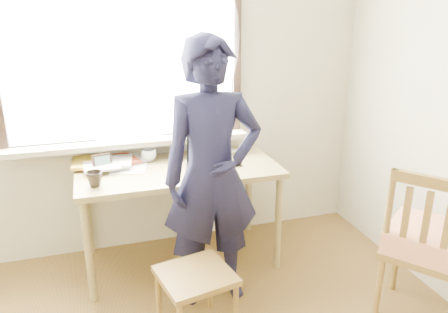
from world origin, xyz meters
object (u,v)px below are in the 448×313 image
object	(u,v)px
side_chair	(428,242)
mug_white	(149,155)
desk	(179,177)
person	(212,175)
work_chair	(196,282)
laptop	(209,158)
mug_dark	(95,179)

from	to	relation	value
side_chair	mug_white	bearing A→B (deg)	138.65
desk	person	distance (m)	0.53
work_chair	side_chair	world-z (taller)	side_chair
work_chair	desk	bearing A→B (deg)	84.50
laptop	mug_dark	distance (m)	0.84
desk	work_chair	distance (m)	0.91
person	laptop	bearing A→B (deg)	79.30
mug_dark	work_chair	size ratio (longest dim) A/B	0.23
mug_dark	mug_white	bearing A→B (deg)	44.10
mug_white	person	size ratio (longest dim) A/B	0.07
desk	work_chair	world-z (taller)	desk
laptop	person	xyz separation A→B (m)	(-0.10, -0.45, 0.04)
laptop	mug_dark	size ratio (longest dim) A/B	3.57
laptop	side_chair	distance (m)	1.57
mug_dark	side_chair	bearing A→B (deg)	-25.70
mug_white	work_chair	world-z (taller)	mug_white
side_chair	laptop	bearing A→B (deg)	135.20
work_chair	side_chair	bearing A→B (deg)	-11.54
mug_white	work_chair	size ratio (longest dim) A/B	0.24
work_chair	person	world-z (taller)	person
desk	side_chair	distance (m)	1.74
mug_white	side_chair	distance (m)	2.03
side_chair	person	distance (m)	1.40
work_chair	person	size ratio (longest dim) A/B	0.27
mug_white	mug_dark	world-z (taller)	mug_dark
desk	laptop	size ratio (longest dim) A/B	3.78
desk	person	world-z (taller)	person
mug_white	side_chair	bearing A→B (deg)	-41.35
laptop	side_chair	bearing A→B (deg)	-44.80
mug_dark	person	distance (m)	0.78
desk	laptop	xyz separation A→B (m)	(0.23, -0.03, 0.14)
mug_white	desk	bearing A→B (deg)	-47.72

